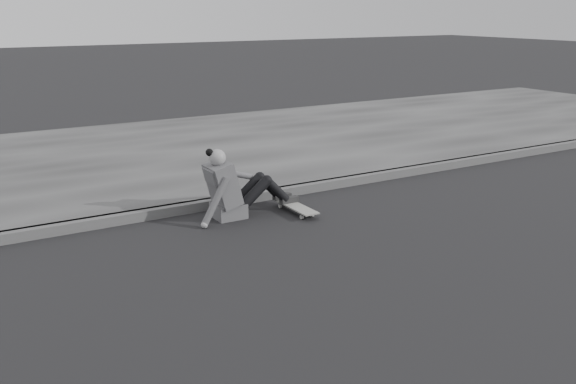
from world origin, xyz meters
name	(u,v)px	position (x,y,z in m)	size (l,w,h in m)	color
ground	(399,260)	(0.00, 0.00, 0.00)	(80.00, 80.00, 0.00)	black
curb	(273,193)	(0.00, 2.58, 0.06)	(24.00, 0.16, 0.12)	#4A4A4A
sidewalk	(187,151)	(0.00, 5.60, 0.06)	(24.00, 6.00, 0.12)	#3B3B3B
skateboard	(296,207)	(-0.07, 1.88, 0.07)	(0.20, 0.78, 0.09)	gray
seated_woman	(233,188)	(-0.81, 2.12, 0.36)	(1.38, 0.46, 0.88)	#4E4E50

